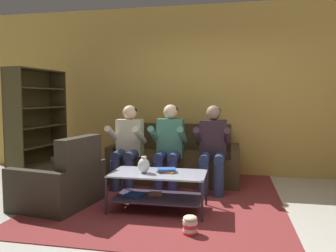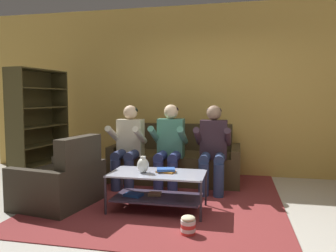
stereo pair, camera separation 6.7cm
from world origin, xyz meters
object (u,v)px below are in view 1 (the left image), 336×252
coffee_table (157,185)px  popcorn_tub (190,225)px  person_seated_left (128,142)px  couch (176,162)px  book_stack (167,170)px  armchair (61,183)px  person_seated_middle (169,143)px  bookshelf (34,135)px  vase (144,165)px  person_seated_right (213,145)px

coffee_table → popcorn_tub: (0.47, -0.61, -0.21)m
popcorn_tub → person_seated_left: bearing=126.3°
couch → book_stack: 1.46m
armchair → popcorn_tub: armchair is taller
person_seated_middle → armchair: 1.58m
couch → coffee_table: bearing=-88.4°
couch → bookshelf: bookshelf is taller
vase → popcorn_tub: vase is taller
couch → vase: 1.54m
coffee_table → bookshelf: size_ratio=0.63×
couch → person_seated_left: size_ratio=1.66×
coffee_table → book_stack: bearing=19.6°
person_seated_left → popcorn_tub: bearing=-53.7°
person_seated_middle → coffee_table: person_seated_middle is taller
vase → armchair: (-1.05, -0.02, -0.27)m
book_stack → popcorn_tub: bearing=-60.6°
person_seated_left → bookshelf: (-1.51, -0.04, 0.09)m
person_seated_left → vase: person_seated_left is taller
person_seated_middle → bookshelf: size_ratio=0.70×
person_seated_left → person_seated_right: 1.25m
armchair → coffee_table: bearing=2.8°
couch → popcorn_tub: couch is taller
vase → popcorn_tub: 0.95m
popcorn_tub → book_stack: bearing=119.4°
person_seated_middle → coffee_table: 1.01m
couch → book_stack: size_ratio=8.48×
person_seated_right → book_stack: person_seated_right is taller
coffee_table → person_seated_middle: bearing=92.6°
bookshelf → person_seated_middle: bearing=1.1°
couch → popcorn_tub: bearing=-76.3°
person_seated_middle → person_seated_right: (0.63, -0.00, -0.00)m
book_stack → armchair: armchair is taller
person_seated_left → person_seated_middle: bearing=0.1°
person_seated_middle → person_seated_right: size_ratio=1.01×
vase → bookshelf: bookshelf is taller
person_seated_left → vase: 1.11m
person_seated_middle → couch: bearing=90.0°
couch → bookshelf: (-2.14, -0.58, 0.46)m
book_stack → bookshelf: 2.46m
couch → vase: size_ratio=10.32×
vase → armchair: size_ratio=0.19×
person_seated_right → book_stack: bearing=-118.2°
person_seated_middle → popcorn_tub: person_seated_middle is taller
book_stack → popcorn_tub: book_stack is taller
couch → bookshelf: bearing=-164.8°
person_seated_right → bookshelf: bearing=-179.2°
couch → person_seated_right: 0.91m
couch → bookshelf: 2.26m
person_seated_left → coffee_table: bearing=-54.5°
couch → armchair: bearing=-127.1°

